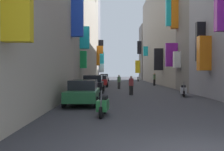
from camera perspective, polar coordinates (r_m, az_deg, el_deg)
The scene contains 18 objects.
ground_plane at distance 35.08m, azimuth 3.21°, elevation -2.32°, with size 140.00×140.00×0.00m, color #38383D.
building_left_mid_a at distance 34.80m, azimuth -10.14°, elevation 9.90°, with size 6.89×27.94×14.84m.
building_left_mid_b at distance 52.44m, azimuth -6.68°, elevation 8.26°, with size 7.26×7.69×17.49m.
building_left_mid_c at distance 61.20m, azimuth -5.73°, elevation 9.26°, with size 7.19×9.50×21.94m.
building_right_mid_b at distance 43.83m, azimuth 13.31°, elevation 9.21°, with size 7.22×29.40×16.69m.
building_right_far at distance 62.83m, azimuth 9.14°, elevation 5.07°, with size 7.17×6.24×13.28m.
parked_car_black at distance 23.37m, azimuth -4.32°, elevation -1.83°, with size 2.00×4.24×1.60m.
parked_car_grey at distance 41.41m, azimuth -2.67°, elevation -0.79°, with size 1.91×4.41×1.46m.
parked_car_red at distance 32.62m, azimuth -2.67°, elevation -1.20°, with size 1.98×4.37×1.45m.
parked_car_green at distance 14.66m, azimuth -6.54°, elevation -3.68°, with size 1.87×4.10×1.42m.
parked_car_silver at distance 53.91m, azimuth -1.79°, elevation -0.41°, with size 2.02×4.32×1.52m.
scooter_silver at distance 20.23m, azimuth 15.89°, elevation -3.28°, with size 0.68×1.82×1.13m.
scooter_green at distance 10.86m, azimuth -2.08°, elevation -6.72°, with size 0.54×1.78×1.13m.
scooter_white at distance 52.11m, azimuth 5.93°, elevation -0.82°, with size 0.45×1.87×1.13m.
scooter_black at distance 18.27m, azimuth -5.62°, elevation -3.69°, with size 0.79×1.77×1.13m.
pedestrian_crossing at distance 28.29m, azimuth 1.59°, elevation -1.48°, with size 0.39×0.39×1.57m.
pedestrian_near_left at distance 20.67m, azimuth 4.36°, elevation -2.29°, with size 0.51×0.51×1.57m.
pedestrian_near_right at distance 35.82m, azimuth 9.57°, elevation -0.84°, with size 0.47×0.47×1.78m.
Camera 1 is at (-1.97, -4.98, 1.87)m, focal length 40.32 mm.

